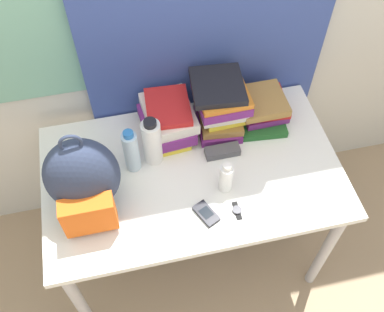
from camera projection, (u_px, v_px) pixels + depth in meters
name	position (u px, v px, depth m)	size (l,w,h in m)	color
ground_plane	(208.00, 312.00, 2.30)	(12.00, 12.00, 0.00)	#9E8466
wall_back	(165.00, 6.00, 1.76)	(6.00, 0.06, 2.50)	beige
curtain_blue	(209.00, 9.00, 1.75)	(1.07, 0.04, 2.50)	#384C93
desk	(192.00, 182.00, 1.97)	(1.25, 0.75, 0.76)	silver
backpack	(83.00, 180.00, 1.66)	(0.28, 0.27, 0.42)	#2D3851
book_stack_left	(168.00, 120.00, 1.94)	(0.24, 0.29, 0.17)	yellow
book_stack_center	(220.00, 104.00, 1.94)	(0.24, 0.27, 0.25)	#6B2370
book_stack_right	(261.00, 107.00, 2.02)	(0.23, 0.29, 0.13)	#1E5623
water_bottle	(131.00, 151.00, 1.82)	(0.06, 0.06, 0.23)	silver
sports_bottle	(152.00, 142.00, 1.84)	(0.08, 0.08, 0.25)	white
sunscreen_bottle	(226.00, 178.00, 1.78)	(0.05, 0.05, 0.16)	white
cell_phone	(206.00, 214.00, 1.76)	(0.10, 0.12, 0.02)	black
sunglasses_case	(222.00, 151.00, 1.93)	(0.15, 0.06, 0.04)	#47474C
wristwatch	(237.00, 210.00, 1.77)	(0.04, 0.08, 0.01)	black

